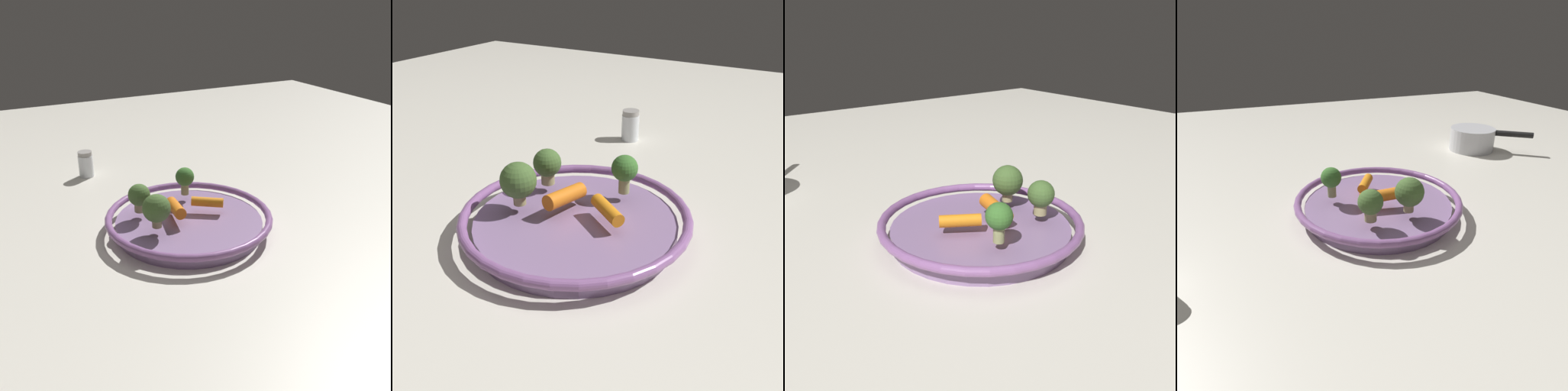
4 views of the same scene
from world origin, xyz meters
TOP-DOWN VIEW (x-y plane):
  - ground_plane at (0.00, 0.00)m, footprint 2.29×2.29m
  - serving_bowl at (0.00, 0.00)m, footprint 0.31×0.31m
  - baby_carrot_back at (0.01, 0.02)m, footprint 0.07×0.03m
  - baby_carrot_center at (0.01, -0.04)m, footprint 0.05×0.06m
  - broccoli_floret_mid at (0.08, -0.03)m, footprint 0.04×0.04m
  - broccoli_floret_small at (0.05, 0.08)m, footprint 0.04×0.04m
  - broccoli_floret_edge at (-0.02, 0.07)m, footprint 0.05×0.05m
  - salt_shaker at (0.36, 0.10)m, footprint 0.03×0.03m

SIDE VIEW (x-z plane):
  - ground_plane at x=0.00m, z-range 0.00..0.00m
  - serving_bowl at x=0.00m, z-range 0.00..0.04m
  - salt_shaker at x=0.36m, z-range 0.00..0.06m
  - baby_carrot_center at x=0.01m, z-range 0.04..0.05m
  - baby_carrot_back at x=0.01m, z-range 0.03..0.06m
  - broccoli_floret_small at x=0.05m, z-range 0.04..0.09m
  - broccoli_floret_edge at x=-0.02m, z-range 0.04..0.10m
  - broccoli_floret_mid at x=0.08m, z-range 0.04..0.10m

